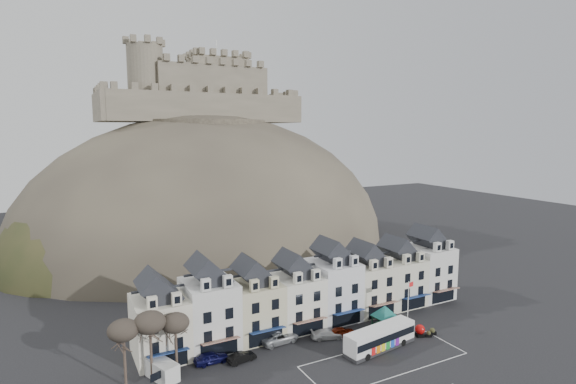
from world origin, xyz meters
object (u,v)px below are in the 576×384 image
at_px(bus_shelter, 385,311).
at_px(car_white, 327,334).
at_px(car_black, 242,357).
at_px(car_maroon, 341,332).
at_px(bus, 380,337).
at_px(car_charcoal, 389,318).
at_px(car_navy, 211,358).
at_px(white_van, 161,369).
at_px(red_buoy, 420,330).
at_px(flagpole, 408,303).
at_px(car_silver, 279,337).

relative_size(bus_shelter, car_white, 1.35).
distance_m(car_black, car_maroon, 15.60).
distance_m(bus, bus_shelter, 6.07).
height_order(bus, car_charcoal, bus).
height_order(car_navy, car_white, car_navy).
height_order(car_navy, car_black, car_navy).
height_order(car_black, car_charcoal, car_charcoal).
relative_size(bus_shelter, car_charcoal, 1.36).
relative_size(car_navy, car_maroon, 1.09).
xyz_separation_m(bus_shelter, white_van, (-32.42, 2.44, -1.98)).
xyz_separation_m(red_buoy, car_charcoal, (-1.03, 5.66, -0.14)).
bearing_deg(car_maroon, white_van, 99.05).
relative_size(flagpole, white_van, 1.50).
distance_m(bus, car_white, 7.79).
distance_m(bus_shelter, flagpole, 3.68).
relative_size(car_black, car_maroon, 0.95).
distance_m(bus, flagpole, 7.80).
height_order(flagpole, car_navy, flagpole).
bearing_deg(white_van, bus_shelter, -25.77).
distance_m(bus, car_maroon, 6.26).
xyz_separation_m(bus, car_white, (-4.73, 6.09, -1.10)).
bearing_deg(bus_shelter, car_maroon, 163.60).
bearing_deg(red_buoy, car_maroon, 152.93).
xyz_separation_m(bus, white_van, (-28.19, 6.59, -0.66)).
distance_m(car_silver, car_charcoal, 18.20).
bearing_deg(red_buoy, car_silver, 157.99).
bearing_deg(car_navy, car_silver, -84.29).
relative_size(bus, car_black, 3.01).
bearing_deg(car_navy, car_maroon, -94.21).
bearing_deg(car_charcoal, car_navy, 63.89).
relative_size(flagpole, car_silver, 1.43).
bearing_deg(bus_shelter, car_navy, 169.51).
bearing_deg(car_silver, red_buoy, -116.41).
xyz_separation_m(car_silver, car_white, (6.64, -2.05, -0.11)).
bearing_deg(car_navy, car_black, -112.35).
bearing_deg(car_maroon, car_charcoal, -76.18).
distance_m(bus_shelter, red_buoy, 5.58).
xyz_separation_m(bus_shelter, car_navy, (-25.96, 3.01, -2.34)).
distance_m(car_navy, car_black, 3.95).
distance_m(white_van, car_maroon, 25.73).
distance_m(bus, car_charcoal, 9.11).
distance_m(bus, red_buoy, 7.80).
bearing_deg(white_van, car_maroon, -23.58).
relative_size(car_navy, car_black, 1.15).
height_order(red_buoy, car_white, red_buoy).
bearing_deg(bus, car_black, 154.79).
xyz_separation_m(flagpole, car_white, (-11.70, 3.93, -3.86)).
bearing_deg(bus_shelter, white_van, 171.83).
distance_m(red_buoy, white_van, 36.46).
xyz_separation_m(flagpole, car_navy, (-28.69, 5.00, -3.78)).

